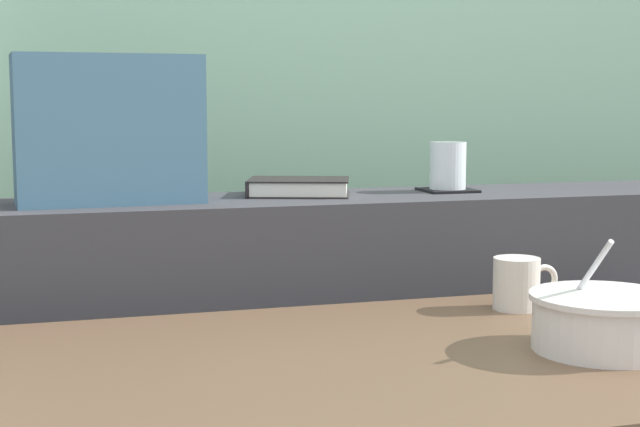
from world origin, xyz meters
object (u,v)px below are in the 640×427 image
(juice_glass, at_px, (448,168))
(throw_pillow, at_px, (109,129))
(closed_book, at_px, (298,187))
(soup_bowl, at_px, (604,322))
(ceramic_mug, at_px, (518,283))
(coaster_square, at_px, (447,190))

(juice_glass, xyz_separation_m, throw_pillow, (-0.66, -0.02, 0.08))
(closed_book, distance_m, soup_bowl, 0.71)
(throw_pillow, relative_size, soup_bowl, 1.56)
(juice_glass, height_order, soup_bowl, juice_glass)
(throw_pillow, distance_m, soup_bowl, 0.90)
(soup_bowl, bearing_deg, ceramic_mug, 87.62)
(juice_glass, height_order, throw_pillow, throw_pillow)
(coaster_square, bearing_deg, soup_bowl, -94.31)
(juice_glass, bearing_deg, ceramic_mug, -95.72)
(juice_glass, xyz_separation_m, ceramic_mug, (-0.04, -0.37, -0.16))
(soup_bowl, bearing_deg, closed_book, 111.78)
(closed_book, distance_m, ceramic_mug, 0.48)
(juice_glass, relative_size, throw_pillow, 0.29)
(ceramic_mug, bearing_deg, juice_glass, 84.28)
(closed_book, bearing_deg, juice_glass, -2.31)
(coaster_square, xyz_separation_m, throw_pillow, (-0.66, -0.02, 0.13))
(closed_book, bearing_deg, ceramic_mug, -54.61)
(coaster_square, distance_m, closed_book, 0.31)
(soup_bowl, relative_size, ceramic_mug, 1.81)
(juice_glass, height_order, ceramic_mug, juice_glass)
(throw_pillow, bearing_deg, coaster_square, 2.05)
(juice_glass, distance_m, throw_pillow, 0.66)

